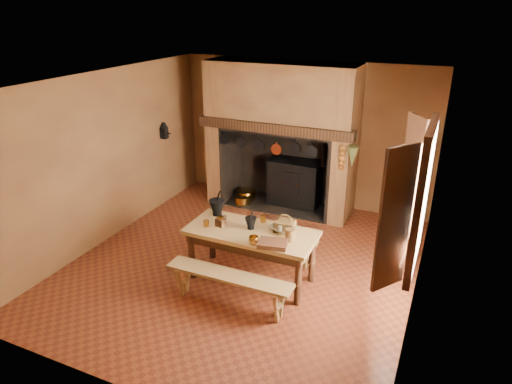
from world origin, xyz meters
TOP-DOWN VIEW (x-y plane):
  - floor at (0.00, 0.00)m, footprint 5.50×5.50m
  - ceiling at (0.00, 0.00)m, footprint 5.50×5.50m
  - back_wall at (0.00, 2.75)m, footprint 5.00×0.02m
  - wall_left at (-2.50, 0.00)m, footprint 0.02×5.50m
  - wall_right at (2.50, 0.00)m, footprint 0.02×5.50m
  - wall_front at (0.00, -2.75)m, footprint 5.00×0.02m
  - chimney_breast at (-0.30, 2.31)m, footprint 2.95×0.96m
  - iron_range at (-0.04, 2.45)m, footprint 1.12×0.55m
  - hearth_pans at (-1.05, 2.22)m, footprint 0.51×0.62m
  - hanging_pans at (-0.34, 1.81)m, footprint 1.92×0.29m
  - onion_string at (1.00, 1.79)m, footprint 0.12×0.10m
  - herb_bunch at (1.18, 1.79)m, footprint 0.20×0.20m
  - window at (2.35, -0.40)m, footprint 0.39×1.75m
  - wall_coffee_mill at (-2.42, 1.55)m, footprint 0.23×0.16m
  - work_table at (0.27, -0.33)m, footprint 1.84×0.82m
  - bench_front at (0.27, -1.03)m, footprint 1.74×0.30m
  - bench_back at (0.27, 0.29)m, footprint 1.58×0.28m
  - mortar_large at (-0.41, -0.07)m, footprint 0.24×0.24m
  - mortar_small at (0.24, -0.27)m, footprint 0.17×0.17m
  - coffee_grinder at (-0.18, -0.38)m, footprint 0.17×0.13m
  - brass_mug_a at (-0.37, -0.47)m, footprint 0.11×0.11m
  - brass_mug_b at (0.32, 0.00)m, footprint 0.11×0.11m
  - mixing_bowl at (0.69, -0.15)m, footprint 0.46×0.46m
  - stoneware_crock at (0.87, -0.37)m, footprint 0.14×0.14m
  - glass_jar at (0.68, -0.23)m, footprint 0.10×0.10m
  - wicker_basket at (0.71, -0.15)m, footprint 0.30×0.23m
  - wooden_tray at (0.72, -0.61)m, footprint 0.42×0.34m
  - brass_cup at (0.46, -0.65)m, footprint 0.17×0.17m

SIDE VIEW (x-z plane):
  - floor at x=0.00m, z-range 0.00..0.00m
  - hearth_pans at x=-1.05m, z-range -0.01..0.19m
  - bench_back at x=0.27m, z-range 0.11..0.55m
  - bench_front at x=0.27m, z-range 0.12..0.61m
  - iron_range at x=-0.04m, z-range -0.32..1.28m
  - work_table at x=0.27m, z-range 0.27..1.07m
  - wooden_tray at x=0.72m, z-range 0.80..0.86m
  - mixing_bowl at x=0.69m, z-range 0.80..0.88m
  - brass_mug_a at x=-0.37m, z-range 0.80..0.89m
  - brass_mug_b at x=0.32m, z-range 0.80..0.90m
  - brass_cup at x=0.46m, z-range 0.80..0.91m
  - glass_jar at x=0.68m, z-range 0.80..0.93m
  - coffee_grinder at x=-0.18m, z-range 0.78..0.96m
  - stoneware_crock at x=0.87m, z-range 0.80..0.97m
  - wicker_basket at x=0.71m, z-range 0.75..1.02m
  - mortar_small at x=0.24m, z-range 0.75..1.04m
  - mortar_large at x=-0.41m, z-range 0.73..1.13m
  - onion_string at x=1.00m, z-range 1.10..1.56m
  - hanging_pans at x=-0.34m, z-range 1.23..1.50m
  - herb_bunch at x=1.18m, z-range 1.21..1.56m
  - back_wall at x=0.00m, z-range 0.00..2.80m
  - wall_left at x=-2.50m, z-range 0.00..2.80m
  - wall_right at x=2.50m, z-range 0.00..2.80m
  - wall_front at x=0.00m, z-range 0.00..2.80m
  - wall_coffee_mill at x=-2.42m, z-range 1.36..1.67m
  - window at x=2.35m, z-range 0.82..2.58m
  - chimney_breast at x=-0.30m, z-range 0.41..3.21m
  - ceiling at x=0.00m, z-range 2.80..2.80m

